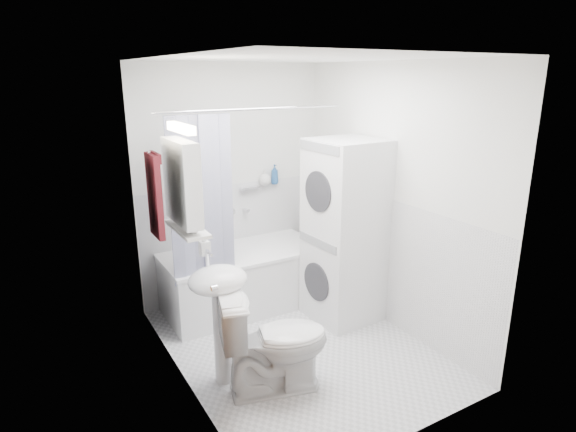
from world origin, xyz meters
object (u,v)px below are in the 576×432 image
sink (219,298)px  washer_dryer (345,232)px  bathtub (243,276)px  toilet (274,342)px

sink → washer_dryer: (1.43, 0.39, 0.16)m
bathtub → toilet: (-0.38, -1.33, 0.06)m
sink → toilet: bearing=-42.9°
sink → toilet: sink is taller
bathtub → washer_dryer: 1.13m
sink → washer_dryer: bearing=15.3°
bathtub → washer_dryer: washer_dryer is taller
toilet → bathtub: bearing=0.1°
sink → toilet: 0.52m
bathtub → toilet: toilet is taller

